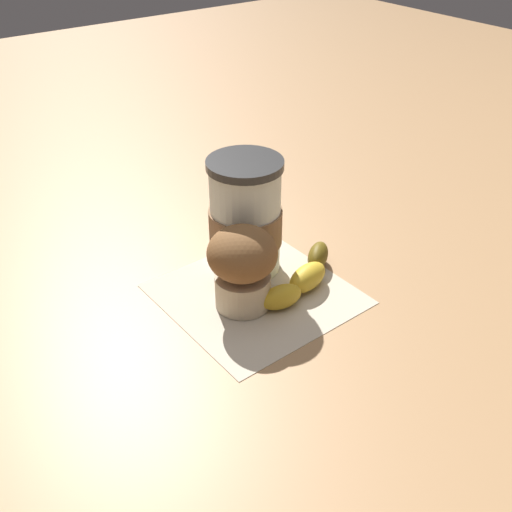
% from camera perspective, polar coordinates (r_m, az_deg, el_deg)
% --- Properties ---
extents(ground_plane, '(3.00, 3.00, 0.00)m').
position_cam_1_polar(ground_plane, '(0.76, 0.00, -3.68)').
color(ground_plane, '#A87C51').
extents(paper_napkin, '(0.22, 0.22, 0.00)m').
position_cam_1_polar(paper_napkin, '(0.76, 0.00, -3.64)').
color(paper_napkin, beige).
rests_on(paper_napkin, ground_plane).
extents(coffee_cup, '(0.10, 0.10, 0.15)m').
position_cam_1_polar(coffee_cup, '(0.77, -1.01, 3.61)').
color(coffee_cup, silver).
rests_on(coffee_cup, paper_napkin).
extents(muffin, '(0.08, 0.08, 0.11)m').
position_cam_1_polar(muffin, '(0.71, -1.30, -0.82)').
color(muffin, beige).
rests_on(muffin, paper_napkin).
extents(banana, '(0.09, 0.15, 0.03)m').
position_cam_1_polar(banana, '(0.76, 4.50, -1.90)').
color(banana, gold).
rests_on(banana, paper_napkin).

